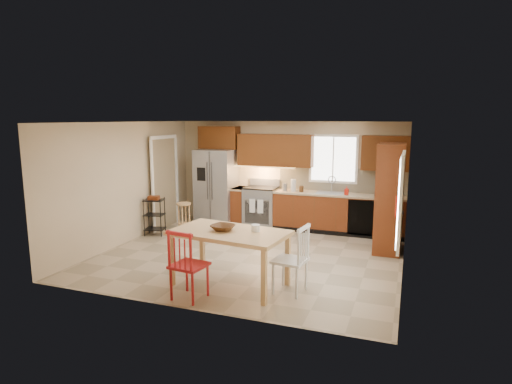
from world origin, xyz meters
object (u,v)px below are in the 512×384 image
object	(u,v)px
chair_red	(189,264)
utility_cart	(155,217)
range_stove	(261,207)
dining_table	(230,259)
table_bowl	(223,231)
refrigerator	(216,186)
chair_white	(290,259)
table_jar	(255,230)
fire_extinguisher	(399,206)
soap_bottle	(347,191)
bar_stool	(184,217)
pantry	(390,198)

from	to	relation	value
chair_red	utility_cart	distance (m)	3.63
range_stove	utility_cart	bearing A→B (deg)	-140.68
range_stove	dining_table	xyz separation A→B (m)	(0.78, -3.69, -0.03)
chair_red	table_bowl	bearing A→B (deg)	77.16
refrigerator	dining_table	bearing A→B (deg)	-62.07
chair_white	utility_cart	distance (m)	4.21
dining_table	table_jar	bearing A→B (deg)	23.38
fire_extinguisher	dining_table	size ratio (longest dim) A/B	0.20
range_stove	table_bowl	size ratio (longest dim) A/B	2.59
fire_extinguisher	refrigerator	bearing A→B (deg)	155.48
chair_white	table_bowl	world-z (taller)	chair_white
soap_bottle	fire_extinguisher	size ratio (longest dim) A/B	0.53
range_stove	refrigerator	bearing A→B (deg)	-177.01
soap_bottle	table_jar	world-z (taller)	soap_bottle
dining_table	utility_cart	distance (m)	3.44
chair_red	bar_stool	bearing A→B (deg)	128.03
chair_red	bar_stool	world-z (taller)	chair_red
fire_extinguisher	chair_red	size ratio (longest dim) A/B	0.35
range_stove	chair_white	xyz separation A→B (m)	(1.73, -3.64, 0.06)
table_bowl	utility_cart	world-z (taller)	table_bowl
fire_extinguisher	chair_red	xyz separation A→B (m)	(-2.75, -2.31, -0.58)
pantry	fire_extinguisher	size ratio (longest dim) A/B	5.83
chair_red	bar_stool	size ratio (longest dim) A/B	1.53
range_stove	utility_cart	distance (m)	2.52
pantry	dining_table	distance (m)	3.55
table_bowl	soap_bottle	bearing A→B (deg)	69.30
table_bowl	utility_cart	distance (m)	3.38
refrigerator	fire_extinguisher	distance (m)	4.76
pantry	bar_stool	bearing A→B (deg)	-178.07
soap_bottle	dining_table	size ratio (longest dim) A/B	0.11
chair_red	dining_table	bearing A→B (deg)	69.14
pantry	dining_table	xyz separation A→B (m)	(-2.20, -2.71, -0.62)
range_stove	chair_white	world-z (taller)	chair_white
soap_bottle	chair_white	bearing A→B (deg)	-94.88
refrigerator	pantry	distance (m)	4.23
table_bowl	table_jar	bearing A→B (deg)	12.53
fire_extinguisher	bar_stool	size ratio (longest dim) A/B	0.53
chair_red	table_jar	xyz separation A→B (m)	(0.73, 0.76, 0.38)
chair_white	range_stove	bearing A→B (deg)	32.79
refrigerator	bar_stool	bearing A→B (deg)	-106.61
refrigerator	table_jar	world-z (taller)	refrigerator
pantry	table_bowl	xyz separation A→B (m)	(-2.31, -2.71, -0.18)
soap_bottle	fire_extinguisher	world-z (taller)	fire_extinguisher
dining_table	chair_white	world-z (taller)	chair_white
soap_bottle	table_jar	bearing A→B (deg)	-103.96
pantry	table_jar	xyz separation A→B (m)	(-1.82, -2.60, -0.15)
pantry	chair_white	world-z (taller)	pantry
table_jar	dining_table	bearing A→B (deg)	-164.05
dining_table	table_bowl	size ratio (longest dim) A/B	4.94
pantry	chair_white	distance (m)	2.99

